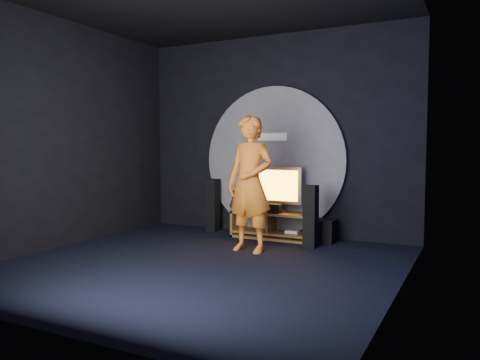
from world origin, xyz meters
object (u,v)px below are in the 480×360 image
tv (273,187)px  player (250,184)px  tower_speaker_left (213,205)px  media_console (272,227)px  tower_speaker_right (311,216)px  subwoofer (324,231)px

tv → player: 1.13m
tv → tower_speaker_left: 1.30m
media_console → tower_speaker_left: size_ratio=1.41×
media_console → tower_speaker_left: (-1.25, 0.16, 0.28)m
tv → tower_speaker_right: 1.01m
tower_speaker_right → player: bearing=-136.7°
tv → tower_speaker_left: size_ratio=1.05×
tv → tower_speaker_right: (0.82, -0.45, -0.39)m
tower_speaker_left → subwoofer: (2.13, -0.06, -0.30)m
tower_speaker_right → subwoofer: size_ratio=2.61×
tower_speaker_right → player: (-0.71, -0.67, 0.53)m
player → media_console: bearing=101.7°
tv → subwoofer: 1.12m
subwoofer → media_console: bearing=-173.1°
media_console → subwoofer: bearing=6.9°
media_console → player: bearing=-84.7°
tv → tower_speaker_right: bearing=-28.7°
tower_speaker_right → subwoofer: tower_speaker_right is taller
tv → player: size_ratio=0.50×
tv → tower_speaker_left: tv is taller
tower_speaker_left → player: bearing=-42.1°
media_console → subwoofer: size_ratio=3.68×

